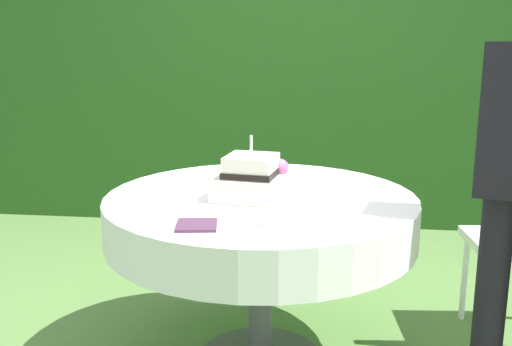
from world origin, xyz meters
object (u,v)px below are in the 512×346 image
serving_plate_near (271,222)px  napkin_stack (197,225)px  wedding_cake (252,179)px  serving_plate_far (314,179)px  cake_table (261,219)px  serving_plate_left (336,217)px  serving_plate_right (331,204)px

serving_plate_near → napkin_stack: 0.26m
wedding_cake → serving_plate_far: 0.41m
cake_table → serving_plate_near: serving_plate_near is taller
wedding_cake → serving_plate_left: (0.34, -0.26, -0.07)m
serving_plate_right → serving_plate_left: bearing=-84.6°
serving_plate_right → serving_plate_near: bearing=-130.7°
cake_table → serving_plate_near: (0.08, -0.37, 0.11)m
serving_plate_near → serving_plate_far: bearing=78.4°
serving_plate_right → napkin_stack: (-0.47, -0.32, -0.00)m
wedding_cake → napkin_stack: size_ratio=2.25×
serving_plate_far → serving_plate_near: bearing=-101.6°
serving_plate_right → napkin_stack: 0.57m
wedding_cake → napkin_stack: bearing=-109.4°
serving_plate_near → serving_plate_far: (0.14, 0.66, 0.00)m
serving_plate_near → serving_plate_left: size_ratio=0.79×
cake_table → serving_plate_far: 0.38m
serving_plate_near → napkin_stack: serving_plate_near is taller
wedding_cake → serving_plate_far: size_ratio=2.42×
serving_plate_near → serving_plate_right: 0.33m
cake_table → wedding_cake: bearing=-139.3°
serving_plate_left → serving_plate_right: bearing=95.4°
wedding_cake → serving_plate_far: bearing=52.2°
serving_plate_near → wedding_cake: bearing=107.8°
wedding_cake → serving_plate_left: 0.44m
serving_plate_right → serving_plate_far: bearing=100.6°
cake_table → wedding_cake: 0.18m
napkin_stack → serving_plate_left: bearing=17.1°
wedding_cake → serving_plate_near: bearing=-72.2°
wedding_cake → cake_table: bearing=40.7°
cake_table → serving_plate_far: (0.22, 0.29, 0.11)m
serving_plate_near → napkin_stack: (-0.26, -0.07, -0.00)m
napkin_stack → serving_plate_right: bearing=33.9°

